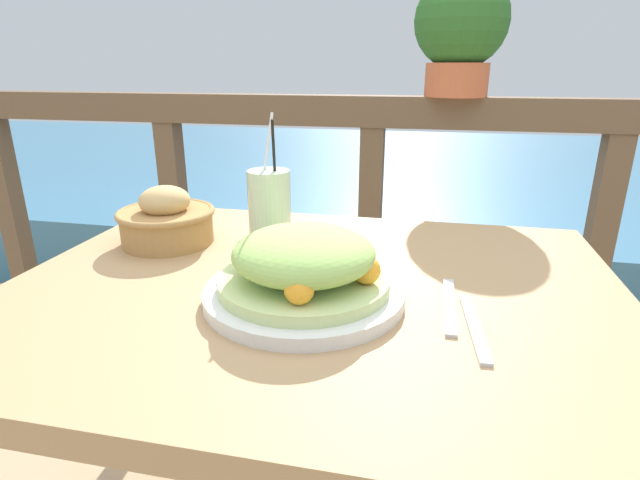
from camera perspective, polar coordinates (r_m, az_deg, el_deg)
patio_table at (r=0.86m, az=-0.74°, el=-12.33°), size 0.98×0.76×0.78m
railing_fence at (r=1.60m, az=5.82°, el=4.69°), size 2.80×0.08×1.02m
sea_backdrop at (r=4.15m, az=9.58°, el=6.25°), size 12.00×4.00×0.37m
salad_plate at (r=0.73m, az=-1.48°, el=-3.52°), size 0.30×0.30×0.11m
drink_glass at (r=0.91m, az=-5.76°, el=3.16°), size 0.08×0.08×0.25m
bread_basket at (r=1.02m, az=-17.12°, el=2.20°), size 0.19×0.19×0.11m
potted_plant at (r=1.54m, az=15.80°, el=22.18°), size 0.26×0.26×0.33m
fork at (r=0.75m, az=14.59°, el=-7.22°), size 0.02×0.18×0.00m
knife at (r=0.70m, az=17.23°, el=-9.48°), size 0.03×0.18×0.00m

